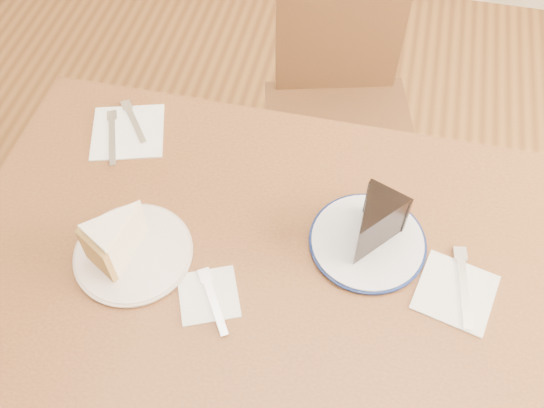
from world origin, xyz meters
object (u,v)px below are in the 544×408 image
(table, at_px, (263,287))
(chocolate_cake, at_px, (371,229))
(chair_far, at_px, (339,116))
(carrot_cake, at_px, (122,236))
(plate_navy, at_px, (367,242))
(plate_cream, at_px, (133,253))

(table, distance_m, chocolate_cake, 0.26)
(table, xyz_separation_m, chair_far, (0.07, 0.68, -0.18))
(carrot_cake, bearing_deg, table, 36.56)
(plate_navy, xyz_separation_m, chocolate_cake, (0.00, -0.01, 0.05))
(plate_cream, bearing_deg, chair_far, 66.08)
(plate_cream, bearing_deg, chocolate_cake, 15.04)
(chocolate_cake, bearing_deg, carrot_cake, 35.23)
(plate_navy, bearing_deg, table, -155.16)
(table, distance_m, chair_far, 0.70)
(chair_far, bearing_deg, plate_navy, 86.98)
(plate_navy, height_order, carrot_cake, carrot_cake)
(plate_cream, relative_size, carrot_cake, 1.98)
(chocolate_cake, bearing_deg, plate_navy, -61.81)
(chair_far, xyz_separation_m, carrot_cake, (-0.33, -0.71, 0.33))
(plate_navy, distance_m, carrot_cake, 0.47)
(plate_cream, bearing_deg, carrot_cake, 158.02)
(plate_cream, xyz_separation_m, chocolate_cake, (0.44, 0.12, 0.05))
(plate_cream, distance_m, chocolate_cake, 0.46)
(chair_far, relative_size, plate_cream, 3.87)
(table, distance_m, plate_navy, 0.24)
(chair_far, xyz_separation_m, plate_navy, (0.12, -0.59, 0.28))
(plate_navy, bearing_deg, carrot_cake, -165.40)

